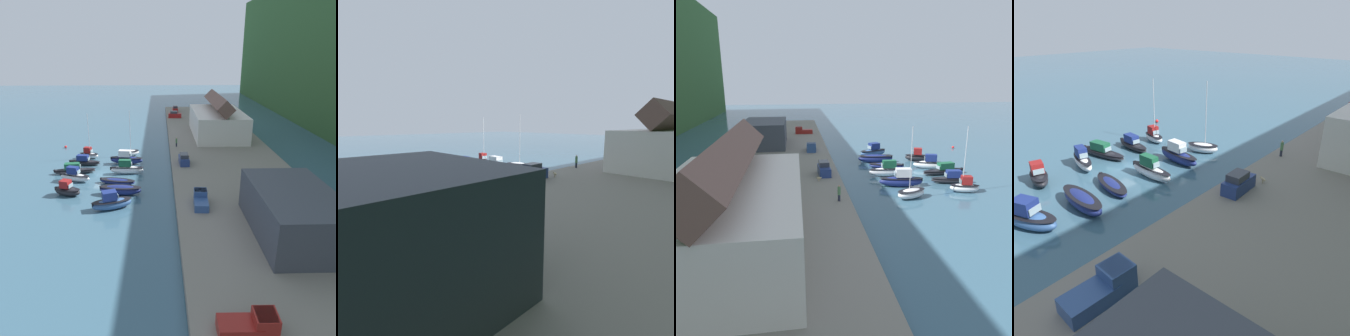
# 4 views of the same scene
# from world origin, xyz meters

# --- Properties ---
(ground_plane) EXTENTS (320.00, 320.00, 0.00)m
(ground_plane) POSITION_xyz_m (0.00, 0.00, 0.00)
(ground_plane) COLOR #385B70
(quay_promenade) EXTENTS (136.91, 22.83, 1.30)m
(quay_promenade) POSITION_xyz_m (0.00, 25.25, 0.65)
(quay_promenade) COLOR gray
(quay_promenade) RESTS_ON ground_plane
(harbor_clubhouse) EXTENTS (22.49, 12.40, 10.61)m
(harbor_clubhouse) POSITION_xyz_m (-24.37, 26.47, 5.02)
(harbor_clubhouse) COLOR silver
(harbor_clubhouse) RESTS_ON quay_promenade
(moored_boat_0) EXTENTS (3.36, 4.91, 10.24)m
(moored_boat_0) POSITION_xyz_m (-11.00, 4.74, 0.78)
(moored_boat_0) COLOR silver
(moored_boat_0) RESTS_ON ground_plane
(moored_boat_1) EXTENTS (2.69, 7.09, 2.94)m
(moored_boat_1) POSITION_xyz_m (-5.80, 4.51, 1.09)
(moored_boat_1) COLOR navy
(moored_boat_1) RESTS_ON ground_plane
(moored_boat_2) EXTENTS (1.72, 6.64, 2.82)m
(moored_boat_2) POSITION_xyz_m (-0.07, 5.12, 1.04)
(moored_boat_2) COLOR white
(moored_boat_2) RESTS_ON ground_plane
(moored_boat_3) EXTENTS (3.47, 6.90, 0.95)m
(moored_boat_3) POSITION_xyz_m (4.97, 3.92, 0.52)
(moored_boat_3) COLOR navy
(moored_boat_3) RESTS_ON ground_plane
(moored_boat_4) EXTENTS (2.79, 7.21, 1.62)m
(moored_boat_4) POSITION_xyz_m (9.50, 4.97, 0.85)
(moored_boat_4) COLOR navy
(moored_boat_4) RESTS_ON ground_plane
(moored_boat_5) EXTENTS (3.98, 6.43, 2.92)m
(moored_boat_5) POSITION_xyz_m (14.63, 4.24, 1.08)
(moored_boat_5) COLOR #33568E
(moored_boat_5) RESTS_ON ground_plane
(moored_boat_6) EXTENTS (2.61, 4.57, 9.86)m
(moored_boat_6) POSITION_xyz_m (-9.70, -4.01, 0.95)
(moored_boat_6) COLOR silver
(moored_boat_6) RESTS_ON ground_plane
(moored_boat_7) EXTENTS (2.63, 6.79, 2.14)m
(moored_boat_7) POSITION_xyz_m (-5.30, -4.10, 0.76)
(moored_boat_7) COLOR black
(moored_boat_7) RESTS_ON ground_plane
(moored_boat_8) EXTENTS (2.76, 8.15, 2.10)m
(moored_boat_8) POSITION_xyz_m (-0.44, -5.00, 0.74)
(moored_boat_8) COLOR black
(moored_boat_8) RESTS_ON ground_plane
(moored_boat_9) EXTENTS (3.31, 6.14, 2.75)m
(moored_boat_9) POSITION_xyz_m (3.47, -3.94, 1.01)
(moored_boat_9) COLOR white
(moored_boat_9) RESTS_ON ground_plane
(moored_boat_10) EXTENTS (3.18, 4.95, 2.63)m
(moored_boat_10) POSITION_xyz_m (9.56, -3.69, 0.96)
(moored_boat_10) COLOR black
(moored_boat_10) RESTS_ON ground_plane
(parked_car_0) EXTENTS (4.23, 1.86, 2.16)m
(parked_car_0) POSITION_xyz_m (-58.16, 17.18, 2.21)
(parked_car_0) COLOR maroon
(parked_car_0) RESTS_ON quay_promenade
(parked_car_1) EXTENTS (2.04, 4.30, 2.16)m
(parked_car_1) POSITION_xyz_m (-47.45, 16.51, 2.21)
(parked_car_1) COLOR maroon
(parked_car_1) RESTS_ON quay_promenade
(parked_car_2) EXTENTS (4.26, 1.96, 2.16)m
(parked_car_2) POSITION_xyz_m (-1.83, 16.25, 2.21)
(parked_car_2) COLOR navy
(parked_car_2) RESTS_ON quay_promenade
(pickup_truck_0) EXTENTS (4.83, 2.21, 1.90)m
(pickup_truck_0) POSITION_xyz_m (16.04, 17.40, 2.12)
(pickup_truck_0) COLOR #2D4C84
(pickup_truck_0) RESTS_ON quay_promenade
(person_on_quay) EXTENTS (0.40, 0.40, 2.14)m
(person_on_quay) POSITION_xyz_m (-13.86, 15.38, 2.40)
(person_on_quay) COLOR #232838
(person_on_quay) RESTS_ON quay_promenade
(dog_on_quay) EXTENTS (0.62, 0.86, 0.68)m
(dog_on_quay) POSITION_xyz_m (-5.18, 17.31, 1.75)
(dog_on_quay) COLOR tan
(dog_on_quay) RESTS_ON quay_promenade
(mooring_buoy_1) EXTENTS (0.60, 0.60, 0.60)m
(mooring_buoy_1) POSITION_xyz_m (-17.72, -11.23, 0.30)
(mooring_buoy_1) COLOR red
(mooring_buoy_1) RESTS_ON ground_plane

